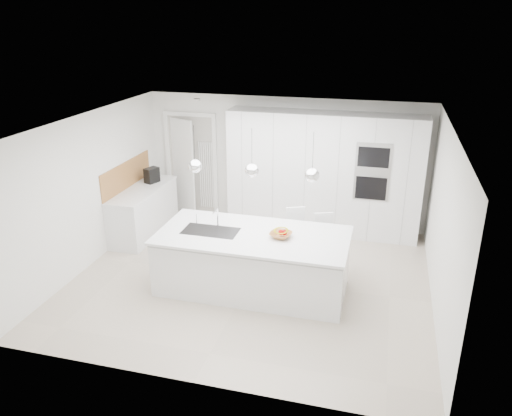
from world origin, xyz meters
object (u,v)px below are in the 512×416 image
(island_base, at_px, (252,264))
(espresso_machine, at_px, (152,175))
(bar_stool_right, at_px, (321,244))
(fruit_bowl, at_px, (281,235))
(bar_stool_left, at_px, (293,239))

(island_base, bearing_deg, espresso_machine, 143.02)
(bar_stool_right, bearing_deg, island_base, -157.30)
(fruit_bowl, height_order, bar_stool_right, fruit_bowl)
(fruit_bowl, xyz_separation_m, bar_stool_right, (0.50, 0.80, -0.45))
(espresso_machine, relative_size, bar_stool_right, 0.30)
(espresso_machine, distance_m, bar_stool_left, 3.21)
(island_base, bearing_deg, fruit_bowl, 5.57)
(espresso_machine, bearing_deg, fruit_bowl, -11.81)
(island_base, distance_m, bar_stool_right, 1.25)
(island_base, height_order, fruit_bowl, fruit_bowl)
(island_base, xyz_separation_m, espresso_machine, (-2.53, 1.91, 0.62))
(bar_stool_right, bearing_deg, fruit_bowl, -141.71)
(fruit_bowl, xyz_separation_m, espresso_machine, (-2.95, 1.86, 0.11))
(island_base, xyz_separation_m, fruit_bowl, (0.42, 0.04, 0.51))
(island_base, height_order, espresso_machine, espresso_machine)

